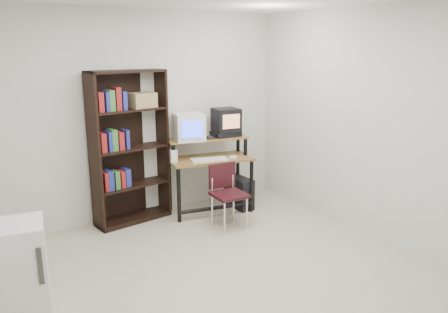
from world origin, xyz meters
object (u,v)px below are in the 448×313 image
pc_tower (239,192)px  bookshelf (128,146)px  computer_desk (210,162)px  crt_tv (226,120)px  mini_fridge (18,268)px  crt_monitor (189,127)px  school_chair (227,189)px

pc_tower → bookshelf: 1.64m
computer_desk → crt_tv: crt_tv is taller
computer_desk → mini_fridge: 2.77m
crt_monitor → bookshelf: bookshelf is taller
crt_monitor → bookshelf: size_ratio=0.24×
school_chair → bookshelf: bearing=142.4°
crt_tv → bookshelf: bearing=179.5°
crt_monitor → pc_tower: crt_monitor is taller
school_chair → bookshelf: 1.31m
pc_tower → mini_fridge: bearing=-161.9°
school_chair → mini_fridge: mini_fridge is taller
computer_desk → bookshelf: (-1.01, 0.24, 0.29)m
crt_monitor → bookshelf: bearing=-173.6°
mini_fridge → bookshelf: bearing=52.5°
crt_tv → computer_desk: bearing=-161.4°
crt_monitor → pc_tower: bearing=-6.2°
bookshelf → mini_fridge: bookshelf is taller
crt_monitor → pc_tower: size_ratio=0.99×
crt_tv → mini_fridge: crt_tv is taller
crt_monitor → school_chair: crt_monitor is taller
mini_fridge → crt_tv: bearing=32.9°
pc_tower → mini_fridge: 3.09m
crt_monitor → school_chair: 0.96m
computer_desk → crt_monitor: crt_monitor is taller
school_chair → bookshelf: bookshelf is taller
mini_fridge → crt_monitor: bearing=38.9°
crt_tv → bookshelf: (-1.31, 0.18, -0.24)m
crt_tv → pc_tower: crt_tv is taller
school_chair → mini_fridge: 2.50m
computer_desk → crt_monitor: bearing=161.1°
computer_desk → school_chair: computer_desk is taller
crt_tv → crt_monitor: bearing=179.5°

